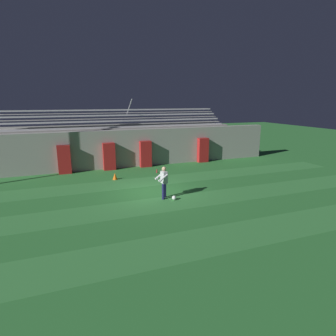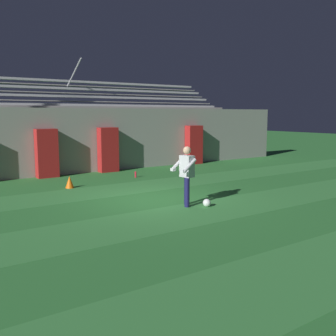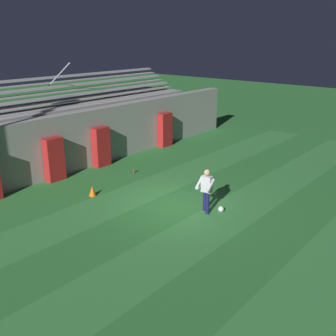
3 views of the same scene
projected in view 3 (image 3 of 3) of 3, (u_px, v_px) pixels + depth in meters
name	position (u px, v px, depth m)	size (l,w,h in m)	color
ground_plane	(177.00, 205.00, 15.15)	(80.00, 80.00, 0.00)	#2D7533
turf_stripe_near	(336.00, 260.00, 11.46)	(28.00, 2.01, 0.01)	#38843D
turf_stripe_mid	(220.00, 220.00, 13.93)	(28.00, 2.01, 0.01)	#38843D
turf_stripe_far	(139.00, 192.00, 16.40)	(28.00, 2.01, 0.01)	#38843D
back_wall	(71.00, 142.00, 18.68)	(24.00, 0.60, 2.80)	#999691
padding_pillar_gate_left	(54.00, 159.00, 17.50)	(0.85, 0.44, 1.96)	#B21E1E
padding_pillar_gate_right	(101.00, 147.00, 19.46)	(0.85, 0.44, 1.96)	#B21E1E
padding_pillar_far_right	(165.00, 130.00, 22.96)	(0.85, 0.44, 1.96)	#B21E1E
bleacher_stand	(47.00, 134.00, 19.88)	(18.00, 3.35, 5.03)	#999691
goalkeeper	(206.00, 188.00, 14.26)	(0.59, 0.62, 1.67)	#19194C
soccer_ball	(221.00, 209.00, 14.57)	(0.22, 0.22, 0.22)	white
traffic_cone	(92.00, 191.00, 16.00)	(0.30, 0.30, 0.42)	orange
water_bottle	(134.00, 171.00, 18.62)	(0.07, 0.07, 0.24)	red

